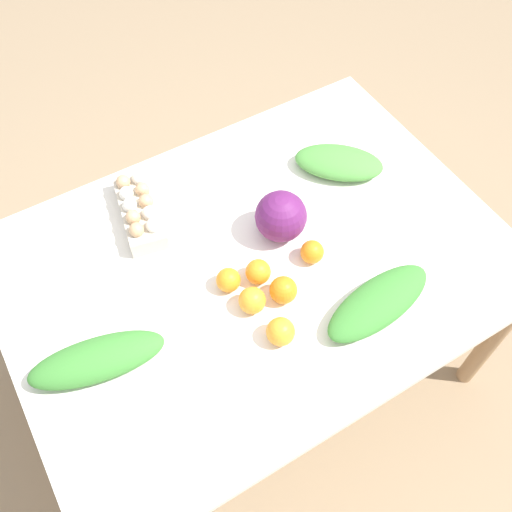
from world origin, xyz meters
TOP-DOWN VIEW (x-y plane):
  - ground_plane at (0.00, 0.00)m, footprint 8.00×8.00m
  - dining_table at (0.00, 0.00)m, footprint 1.45×1.06m
  - cabbage_purple at (-0.11, -0.05)m, footprint 0.15×0.15m
  - egg_carton at (0.22, -0.31)m, footprint 0.17×0.30m
  - greens_bunch_kale at (-0.20, 0.31)m, footprint 0.37×0.18m
  - greens_bunch_chard at (-0.41, -0.17)m, footprint 0.31×0.30m
  - greens_bunch_dandelion at (0.52, 0.08)m, footprint 0.37×0.19m
  - orange_0 at (0.00, 0.15)m, footprint 0.08×0.08m
  - orange_1 at (0.03, 0.06)m, footprint 0.07×0.07m
  - orange_2 at (-0.14, 0.08)m, footprint 0.07×0.07m
  - orange_3 at (0.11, 0.04)m, footprint 0.07×0.07m
  - orange_4 at (0.09, 0.13)m, footprint 0.08×0.08m
  - orange_5 at (0.07, 0.25)m, footprint 0.08×0.08m

SIDE VIEW (x-z plane):
  - ground_plane at x=0.00m, z-range 0.00..0.00m
  - dining_table at x=0.00m, z-range 0.28..1.00m
  - greens_bunch_chard at x=-0.41m, z-range 0.72..0.78m
  - greens_bunch_kale at x=-0.20m, z-range 0.72..0.79m
  - orange_2 at x=-0.14m, z-range 0.72..0.79m
  - orange_3 at x=0.11m, z-range 0.72..0.79m
  - orange_1 at x=0.03m, z-range 0.72..0.79m
  - orange_4 at x=0.09m, z-range 0.72..0.79m
  - orange_5 at x=0.07m, z-range 0.72..0.80m
  - orange_0 at x=0.00m, z-range 0.72..0.80m
  - greens_bunch_dandelion at x=0.52m, z-range 0.72..0.80m
  - egg_carton at x=0.22m, z-range 0.71..0.81m
  - cabbage_purple at x=-0.11m, z-range 0.72..0.87m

